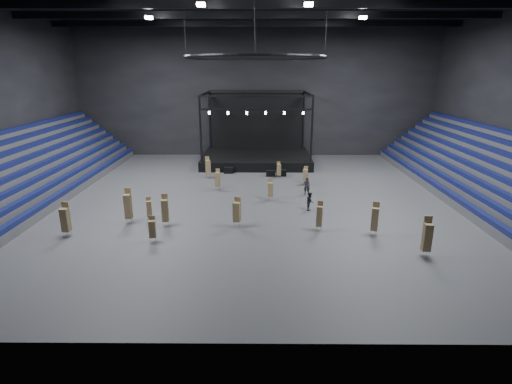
{
  "coord_description": "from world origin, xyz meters",
  "views": [
    {
      "loc": [
        0.34,
        -36.38,
        12.03
      ],
      "look_at": [
        0.08,
        -2.0,
        1.4
      ],
      "focal_mm": 28.0,
      "sensor_mm": 36.0,
      "label": 1
    }
  ],
  "objects_px": {
    "chair_stack_4": "(270,189)",
    "chair_stack_9": "(218,179)",
    "chair_stack_5": "(208,167)",
    "chair_stack_12": "(149,208)",
    "chair_stack_3": "(128,206)",
    "crew_member": "(310,201)",
    "chair_stack_6": "(279,169)",
    "chair_stack_10": "(237,211)",
    "man_center": "(307,186)",
    "stage": "(256,151)",
    "chair_stack_13": "(305,175)",
    "chair_stack_2": "(65,219)",
    "chair_stack_1": "(375,218)",
    "chair_stack_7": "(165,210)",
    "flight_case_right": "(281,173)",
    "chair_stack_0": "(319,216)",
    "flight_case_left": "(229,170)",
    "chair_stack_8": "(152,228)",
    "flight_case_mid": "(271,173)",
    "chair_stack_11": "(427,236)"
  },
  "relations": [
    {
      "from": "chair_stack_13",
      "to": "chair_stack_5",
      "type": "bearing_deg",
      "value": -176.4
    },
    {
      "from": "chair_stack_1",
      "to": "stage",
      "type": "bearing_deg",
      "value": 129.72
    },
    {
      "from": "flight_case_left",
      "to": "man_center",
      "type": "xyz_separation_m",
      "value": [
        8.41,
        -8.44,
        0.52
      ]
    },
    {
      "from": "chair_stack_2",
      "to": "crew_member",
      "type": "xyz_separation_m",
      "value": [
        18.88,
        6.05,
        -0.57
      ]
    },
    {
      "from": "chair_stack_6",
      "to": "chair_stack_12",
      "type": "height_order",
      "value": "chair_stack_12"
    },
    {
      "from": "chair_stack_0",
      "to": "flight_case_mid",
      "type": "bearing_deg",
      "value": 116.81
    },
    {
      "from": "chair_stack_10",
      "to": "man_center",
      "type": "height_order",
      "value": "chair_stack_10"
    },
    {
      "from": "chair_stack_4",
      "to": "chair_stack_7",
      "type": "xyz_separation_m",
      "value": [
        -8.51,
        -6.61,
        0.27
      ]
    },
    {
      "from": "chair_stack_3",
      "to": "flight_case_left",
      "type": "bearing_deg",
      "value": 68.33
    },
    {
      "from": "chair_stack_5",
      "to": "chair_stack_7",
      "type": "distance_m",
      "value": 14.84
    },
    {
      "from": "man_center",
      "to": "chair_stack_2",
      "type": "bearing_deg",
      "value": 33.58
    },
    {
      "from": "chair_stack_5",
      "to": "chair_stack_12",
      "type": "xyz_separation_m",
      "value": [
        -3.23,
        -13.44,
        -0.25
      ]
    },
    {
      "from": "chair_stack_1",
      "to": "chair_stack_7",
      "type": "relative_size",
      "value": 0.99
    },
    {
      "from": "stage",
      "to": "chair_stack_0",
      "type": "xyz_separation_m",
      "value": [
        5.02,
        -23.77,
        -0.24
      ]
    },
    {
      "from": "chair_stack_5",
      "to": "chair_stack_12",
      "type": "height_order",
      "value": "chair_stack_5"
    },
    {
      "from": "chair_stack_3",
      "to": "crew_member",
      "type": "xyz_separation_m",
      "value": [
        15.08,
        3.31,
        -0.67
      ]
    },
    {
      "from": "flight_case_left",
      "to": "man_center",
      "type": "height_order",
      "value": "man_center"
    },
    {
      "from": "chair_stack_13",
      "to": "man_center",
      "type": "xyz_separation_m",
      "value": [
        -0.24,
        -3.5,
        -0.21
      ]
    },
    {
      "from": "flight_case_mid",
      "to": "chair_stack_4",
      "type": "xyz_separation_m",
      "value": [
        -0.3,
        -8.91,
        0.74
      ]
    },
    {
      "from": "chair_stack_0",
      "to": "chair_stack_5",
      "type": "xyz_separation_m",
      "value": [
        -10.52,
        15.55,
        0.08
      ]
    },
    {
      "from": "flight_case_right",
      "to": "chair_stack_2",
      "type": "height_order",
      "value": "chair_stack_2"
    },
    {
      "from": "chair_stack_5",
      "to": "chair_stack_7",
      "type": "bearing_deg",
      "value": -120.77
    },
    {
      "from": "chair_stack_1",
      "to": "chair_stack_3",
      "type": "relative_size",
      "value": 0.89
    },
    {
      "from": "flight_case_left",
      "to": "flight_case_right",
      "type": "xyz_separation_m",
      "value": [
        6.26,
        -1.3,
        0.01
      ]
    },
    {
      "from": "chair_stack_4",
      "to": "chair_stack_9",
      "type": "bearing_deg",
      "value": 140.32
    },
    {
      "from": "flight_case_right",
      "to": "chair_stack_0",
      "type": "distance_m",
      "value": 16.54
    },
    {
      "from": "chair_stack_12",
      "to": "chair_stack_5",
      "type": "bearing_deg",
      "value": 59.93
    },
    {
      "from": "chair_stack_2",
      "to": "chair_stack_5",
      "type": "relative_size",
      "value": 1.07
    },
    {
      "from": "chair_stack_2",
      "to": "chair_stack_3",
      "type": "relative_size",
      "value": 0.91
    },
    {
      "from": "chair_stack_2",
      "to": "chair_stack_5",
      "type": "bearing_deg",
      "value": 66.61
    },
    {
      "from": "chair_stack_2",
      "to": "chair_stack_12",
      "type": "xyz_separation_m",
      "value": [
        5.27,
        3.46,
        -0.35
      ]
    },
    {
      "from": "chair_stack_3",
      "to": "chair_stack_7",
      "type": "xyz_separation_m",
      "value": [
        3.11,
        -0.6,
        -0.12
      ]
    },
    {
      "from": "chair_stack_8",
      "to": "chair_stack_2",
      "type": "bearing_deg",
      "value": 163.6
    },
    {
      "from": "chair_stack_0",
      "to": "chair_stack_3",
      "type": "bearing_deg",
      "value": -169.84
    },
    {
      "from": "stage",
      "to": "chair_stack_4",
      "type": "relative_size",
      "value": 6.78
    },
    {
      "from": "chair_stack_0",
      "to": "crew_member",
      "type": "xyz_separation_m",
      "value": [
        -0.14,
        4.7,
        -0.39
      ]
    },
    {
      "from": "chair_stack_12",
      "to": "chair_stack_13",
      "type": "distance_m",
      "value": 17.65
    },
    {
      "from": "chair_stack_5",
      "to": "chair_stack_2",
      "type": "bearing_deg",
      "value": -141.35
    },
    {
      "from": "chair_stack_8",
      "to": "chair_stack_11",
      "type": "distance_m",
      "value": 18.95
    },
    {
      "from": "chair_stack_5",
      "to": "chair_stack_6",
      "type": "relative_size",
      "value": 1.31
    },
    {
      "from": "stage",
      "to": "chair_stack_7",
      "type": "height_order",
      "value": "stage"
    },
    {
      "from": "chair_stack_3",
      "to": "chair_stack_13",
      "type": "bearing_deg",
      "value": 37.43
    },
    {
      "from": "chair_stack_10",
      "to": "chair_stack_12",
      "type": "height_order",
      "value": "chair_stack_10"
    },
    {
      "from": "chair_stack_9",
      "to": "chair_stack_10",
      "type": "bearing_deg",
      "value": -63.46
    },
    {
      "from": "stage",
      "to": "crew_member",
      "type": "distance_m",
      "value": 19.69
    },
    {
      "from": "crew_member",
      "to": "flight_case_right",
      "type": "bearing_deg",
      "value": 16.84
    },
    {
      "from": "flight_case_left",
      "to": "chair_stack_8",
      "type": "height_order",
      "value": "chair_stack_8"
    },
    {
      "from": "flight_case_left",
      "to": "chair_stack_0",
      "type": "xyz_separation_m",
      "value": [
        8.32,
        -17.69,
        0.84
      ]
    },
    {
      "from": "flight_case_mid",
      "to": "chair_stack_3",
      "type": "xyz_separation_m",
      "value": [
        -11.92,
        -14.91,
        1.14
      ]
    },
    {
      "from": "chair_stack_2",
      "to": "chair_stack_5",
      "type": "distance_m",
      "value": 18.91
    }
  ]
}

